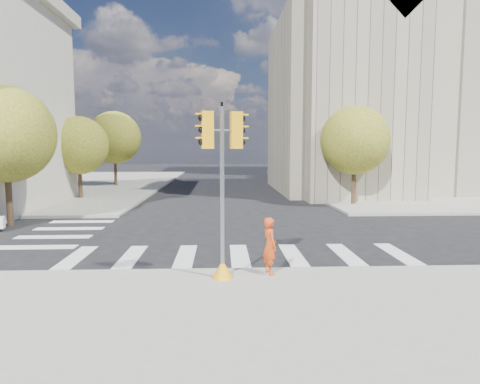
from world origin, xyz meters
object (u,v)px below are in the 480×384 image
object	(u,v)px
traffic_signal	(222,205)
lamp_far	(306,138)
lamp_near	(344,134)
photographer	(270,246)

from	to	relation	value
traffic_signal	lamp_far	bearing A→B (deg)	63.37
lamp_near	lamp_far	bearing A→B (deg)	90.00
lamp_near	traffic_signal	world-z (taller)	lamp_near
lamp_near	lamp_far	size ratio (longest dim) A/B	1.00
lamp_far	traffic_signal	xyz separation A→B (m)	(-8.68, -32.96, -2.47)
lamp_far	photographer	bearing A→B (deg)	-102.76
traffic_signal	photographer	size ratio (longest dim) A/B	2.94
traffic_signal	photographer	distance (m)	1.78
lamp_near	traffic_signal	distance (m)	20.99
lamp_far	traffic_signal	world-z (taller)	lamp_far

